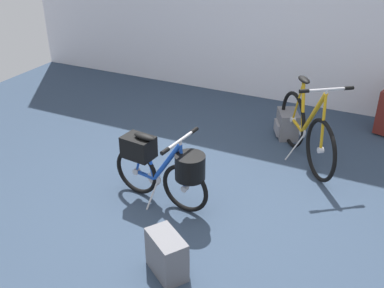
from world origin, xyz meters
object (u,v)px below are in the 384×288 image
Objects in this scene: backpack_on_floor at (287,124)px; folding_bike_foreground at (164,166)px; handbag_on_floor at (167,255)px; display_bike_left at (306,130)px.

folding_bike_foreground is at bearing -109.36° from backpack_on_floor.
folding_bike_foreground is 2.58× the size of handbag_on_floor.
folding_bike_foreground reaches higher than handbag_on_floor.
display_bike_left is at bearing 76.53° from handbag_on_floor.
display_bike_left is 2.17m from handbag_on_floor.
display_bike_left is at bearing 54.42° from folding_bike_foreground.
handbag_on_floor reaches higher than backpack_on_floor.
folding_bike_foreground is at bearing -125.58° from display_bike_left.
backpack_on_floor is 2.59m from handbag_on_floor.
display_bike_left is 2.88× the size of handbag_on_floor.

